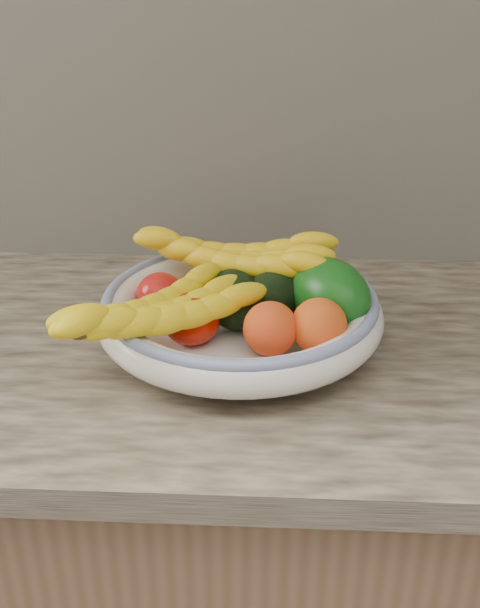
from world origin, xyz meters
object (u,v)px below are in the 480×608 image
green_mango (329,294)px  banana_bunch_front (157,318)px  banana_bunch_back (232,262)px  fruit_bowl (240,311)px

green_mango → banana_bunch_front: green_mango is taller
banana_bunch_back → banana_bunch_front: banana_bunch_back is taller
fruit_bowl → banana_bunch_back: (-0.02, 0.08, 0.04)m
fruit_bowl → green_mango: 0.12m
banana_bunch_front → green_mango: bearing=-21.4°
banana_bunch_back → fruit_bowl: bearing=-67.4°
fruit_bowl → banana_bunch_back: size_ratio=1.24×
green_mango → banana_bunch_front: size_ratio=0.46×
green_mango → fruit_bowl: bearing=146.2°
fruit_bowl → green_mango: bearing=2.0°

